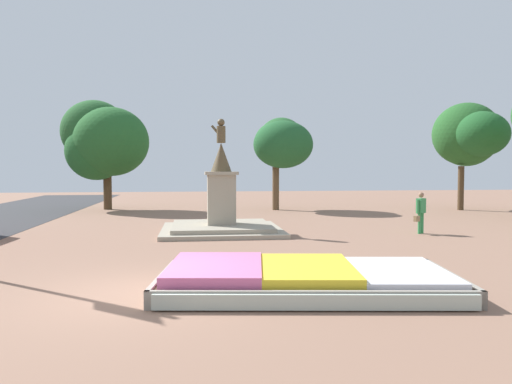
{
  "coord_description": "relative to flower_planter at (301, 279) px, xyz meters",
  "views": [
    {
      "loc": [
        1.07,
        -10.32,
        2.6
      ],
      "look_at": [
        3.1,
        5.96,
        1.78
      ],
      "focal_mm": 35.0,
      "sensor_mm": 36.0,
      "label": 1
    }
  ],
  "objects": [
    {
      "name": "ground_plane",
      "position": [
        -3.31,
        0.08,
        -0.24
      ],
      "size": [
        85.79,
        85.79,
        0.0
      ],
      "primitive_type": "plane",
      "color": "#8C6651"
    },
    {
      "name": "park_tree_behind_statue",
      "position": [
        -7.7,
        20.8,
        3.91
      ],
      "size": [
        5.33,
        4.82,
        6.66
      ],
      "color": "#4C3823",
      "rests_on": "ground_plane"
    },
    {
      "name": "statue_monument",
      "position": [
        -1.17,
        9.63,
        0.53
      ],
      "size": [
        4.71,
        4.71,
        4.51
      ],
      "color": "#A09681",
      "rests_on": "ground_plane"
    },
    {
      "name": "park_tree_far_left",
      "position": [
        14.4,
        18.3,
        4.2
      ],
      "size": [
        4.02,
        4.94,
        6.52
      ],
      "color": "#4C3823",
      "rests_on": "ground_plane"
    },
    {
      "name": "park_tree_far_right",
      "position": [
        3.0,
        19.76,
        3.82
      ],
      "size": [
        3.56,
        4.42,
        5.65
      ],
      "color": "brown",
      "rests_on": "ground_plane"
    },
    {
      "name": "flower_planter",
      "position": [
        0.0,
        0.0,
        0.0
      ],
      "size": [
        6.57,
        4.05,
        0.55
      ],
      "color": "#38281C",
      "rests_on": "ground_plane"
    },
    {
      "name": "pedestrian_with_handbag",
      "position": [
        6.52,
        8.19,
        0.67
      ],
      "size": [
        0.64,
        0.5,
        1.62
      ],
      "color": "#338C4C",
      "rests_on": "ground_plane"
    }
  ]
}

